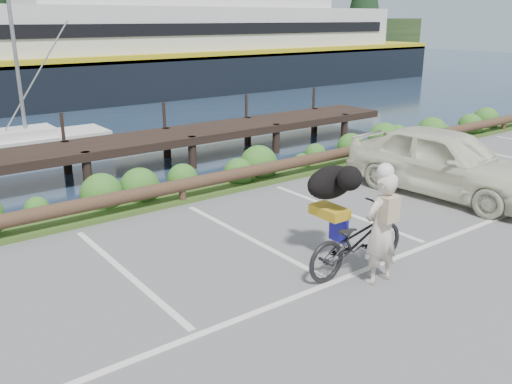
% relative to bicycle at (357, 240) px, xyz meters
% --- Properties ---
extents(ground, '(72.00, 72.00, 0.00)m').
position_rel_bicycle_xyz_m(ground, '(-0.63, 0.30, -0.57)').
color(ground, '#5A5B5D').
extents(vegetation_strip, '(34.00, 1.60, 0.10)m').
position_rel_bicycle_xyz_m(vegetation_strip, '(-0.63, 5.60, -0.52)').
color(vegetation_strip, '#3D5B21').
rests_on(vegetation_strip, ground).
extents(log_rail, '(32.00, 0.30, 0.60)m').
position_rel_bicycle_xyz_m(log_rail, '(-0.63, 4.90, -0.57)').
color(log_rail, '#443021').
rests_on(log_rail, ground).
extents(bicycle, '(2.16, 0.78, 1.13)m').
position_rel_bicycle_xyz_m(bicycle, '(0.00, 0.00, 0.00)').
color(bicycle, black).
rests_on(bicycle, ground).
extents(cyclist, '(0.69, 0.46, 1.87)m').
position_rel_bicycle_xyz_m(cyclist, '(-0.01, -0.50, 0.37)').
color(cyclist, beige).
rests_on(cyclist, ground).
extents(dog, '(0.51, 1.03, 0.59)m').
position_rel_bicycle_xyz_m(dog, '(0.01, 0.69, 0.86)').
color(dog, black).
rests_on(dog, bicycle).
extents(parked_car, '(2.41, 5.03, 1.66)m').
position_rel_bicycle_xyz_m(parked_car, '(4.89, 1.69, 0.26)').
color(parked_car, beige).
rests_on(parked_car, ground).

